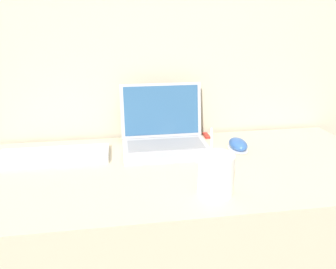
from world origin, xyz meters
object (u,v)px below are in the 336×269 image
Objects in this scene: drink_cup at (216,174)px; usb_stick at (206,136)px; computer_mouse at (238,145)px; laptop at (164,134)px; external_keyboard at (53,156)px.

drink_cup is 0.47m from usb_stick.
laptop is at bearing 165.77° from computer_mouse.
computer_mouse is 1.81× the size of usb_stick.
external_keyboard is at bearing 178.46° from computer_mouse.
laptop is 5.25× the size of usb_stick.
drink_cup reaches higher than computer_mouse.
laptop is at bearing 7.14° from external_keyboard.
computer_mouse is at bearing -63.45° from usb_stick.
drink_cup is at bearing -76.41° from laptop.
usb_stick is (-0.08, 0.16, -0.01)m from computer_mouse.
laptop reaches higher than computer_mouse.
laptop is 0.21m from usb_stick.
drink_cup is 0.58m from external_keyboard.
external_keyboard is at bearing -172.86° from laptop.
computer_mouse is (0.18, 0.30, -0.04)m from drink_cup.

